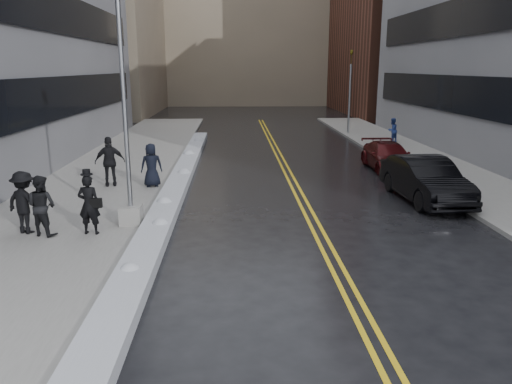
{
  "coord_description": "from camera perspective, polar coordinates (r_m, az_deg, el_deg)",
  "views": [
    {
      "loc": [
        -0.07,
        -13.07,
        4.93
      ],
      "look_at": [
        0.57,
        1.38,
        1.3
      ],
      "focal_mm": 35.0,
      "sensor_mm": 36.0,
      "label": 1
    }
  ],
  "objects": [
    {
      "name": "building_far",
      "position": [
        73.35,
        -0.97,
        18.83
      ],
      "size": [
        36.0,
        16.0,
        22.0
      ],
      "primitive_type": "cube",
      "color": "gray",
      "rests_on": "ground"
    },
    {
      "name": "fire_hydrant",
      "position": [
        25.17,
        18.65,
        3.32
      ],
      "size": [
        0.26,
        0.26,
        0.73
      ],
      "color": "maroon",
      "rests_on": "sidewalk_east"
    },
    {
      "name": "sidewalk_east",
      "position": [
        25.63,
        20.65,
        2.26
      ],
      "size": [
        4.0,
        50.0,
        0.15
      ],
      "primitive_type": "cube",
      "color": "gray",
      "rests_on": "ground"
    },
    {
      "name": "snow_ridge",
      "position": [
        21.73,
        -8.78,
        1.27
      ],
      "size": [
        0.9,
        30.0,
        0.34
      ],
      "primitive_type": "cube",
      "color": "#B8BAC2",
      "rests_on": "ground"
    },
    {
      "name": "pedestrian_east",
      "position": [
        33.9,
        15.31,
        6.83
      ],
      "size": [
        0.97,
        0.93,
        1.57
      ],
      "primitive_type": "imported",
      "rotation": [
        0.0,
        0.0,
        3.76
      ],
      "color": "navy",
      "rests_on": "sidewalk_east"
    },
    {
      "name": "car_black",
      "position": [
        19.75,
        18.79,
        1.34
      ],
      "size": [
        2.08,
        5.13,
        1.66
      ],
      "primitive_type": "imported",
      "rotation": [
        0.0,
        0.0,
        0.06
      ],
      "color": "black",
      "rests_on": "ground"
    },
    {
      "name": "ground",
      "position": [
        13.97,
        -2.12,
        -6.59
      ],
      "size": [
        160.0,
        160.0,
        0.0
      ],
      "primitive_type": "plane",
      "color": "black",
      "rests_on": "ground"
    },
    {
      "name": "traffic_signal",
      "position": [
        38.08,
        10.68,
        11.55
      ],
      "size": [
        0.16,
        0.2,
        6.0
      ],
      "color": "gray",
      "rests_on": "sidewalk_east"
    },
    {
      "name": "pedestrian_b",
      "position": [
        15.69,
        -23.3,
        -1.43
      ],
      "size": [
        1.05,
        0.95,
        1.78
      ],
      "primitive_type": "imported",
      "rotation": [
        0.0,
        0.0,
        2.77
      ],
      "color": "black",
      "rests_on": "sidewalk_west"
    },
    {
      "name": "pedestrian_c",
      "position": [
        20.83,
        -11.86,
        3.03
      ],
      "size": [
        0.97,
        0.74,
        1.78
      ],
      "primitive_type": "imported",
      "rotation": [
        0.0,
        0.0,
        3.36
      ],
      "color": "black",
      "rests_on": "sidewalk_west"
    },
    {
      "name": "lamppost",
      "position": [
        15.6,
        -14.52,
        4.8
      ],
      "size": [
        0.65,
        0.65,
        7.62
      ],
      "color": "gray",
      "rests_on": "sidewalk_west"
    },
    {
      "name": "pedestrian_fedora",
      "position": [
        15.32,
        -18.54,
        -1.38
      ],
      "size": [
        0.69,
        0.49,
        1.78
      ],
      "primitive_type": "imported",
      "rotation": [
        0.0,
        0.0,
        3.04
      ],
      "color": "black",
      "rests_on": "sidewalk_west"
    },
    {
      "name": "building_west_far",
      "position": [
        59.26,
        -18.5,
        17.34
      ],
      "size": [
        14.0,
        22.0,
        18.0
      ],
      "primitive_type": "cube",
      "color": "gray",
      "rests_on": "ground"
    },
    {
      "name": "car_maroon",
      "position": [
        25.39,
        14.85,
        3.95
      ],
      "size": [
        1.88,
        4.6,
        1.33
      ],
      "primitive_type": "imported",
      "rotation": [
        0.0,
        0.0,
        -0.0
      ],
      "color": "#400A0C",
      "rests_on": "ground"
    },
    {
      "name": "pedestrian_e",
      "position": [
        16.1,
        -24.95,
        -1.09
      ],
      "size": [
        1.37,
        1.1,
        1.86
      ],
      "primitive_type": "imported",
      "rotation": [
        0.0,
        0.0,
        2.75
      ],
      "color": "black",
      "rests_on": "sidewalk_west"
    },
    {
      "name": "sidewalk_west",
      "position": [
        24.25,
        -16.05,
        1.98
      ],
      "size": [
        5.5,
        50.0,
        0.15
      ],
      "primitive_type": "cube",
      "color": "gray",
      "rests_on": "ground"
    },
    {
      "name": "lane_line_left",
      "position": [
        23.71,
        3.37,
        2.07
      ],
      "size": [
        0.12,
        50.0,
        0.01
      ],
      "primitive_type": "cube",
      "color": "gold",
      "rests_on": "ground"
    },
    {
      "name": "pedestrian_d",
      "position": [
        21.28,
        -16.35,
        3.35
      ],
      "size": [
        1.28,
        0.77,
        2.05
      ],
      "primitive_type": "imported",
      "rotation": [
        0.0,
        0.0,
        3.39
      ],
      "color": "black",
      "rests_on": "sidewalk_west"
    },
    {
      "name": "lane_line_right",
      "position": [
        23.74,
        4.09,
        2.08
      ],
      "size": [
        0.12,
        50.0,
        0.01
      ],
      "primitive_type": "cube",
      "color": "gold",
      "rests_on": "ground"
    }
  ]
}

